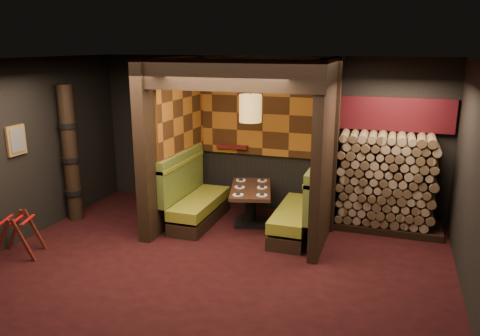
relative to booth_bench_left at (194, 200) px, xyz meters
name	(u,v)px	position (x,y,z in m)	size (l,w,h in m)	color
floor	(210,271)	(0.96, -1.65, -0.41)	(6.50, 5.50, 0.02)	black
ceiling	(207,60)	(0.96, -1.65, 2.46)	(6.50, 5.50, 0.02)	black
wall_back	(265,135)	(0.96, 1.11, 1.02)	(6.50, 0.02, 2.85)	black
wall_front	(73,261)	(0.96, -4.41, 1.02)	(6.50, 0.02, 2.85)	black
wall_left	(11,154)	(-2.30, -1.65, 1.02)	(0.02, 5.50, 2.85)	black
partition_left	(172,141)	(-0.39, 0.00, 1.02)	(0.20, 2.20, 2.85)	black
partition_right	(327,152)	(2.26, 0.05, 1.02)	(0.15, 2.10, 2.85)	black
header_beam	(225,75)	(0.94, -0.95, 2.23)	(2.85, 0.18, 0.44)	black
tapa_back_panel	(263,114)	(0.94, 1.06, 1.42)	(2.40, 0.06, 1.55)	#995317
tapa_side_panel	(182,116)	(-0.27, 0.17, 1.45)	(0.04, 1.85, 1.45)	#995317
lacquer_shelf	(233,147)	(0.36, 1.00, 0.78)	(0.60, 0.12, 0.07)	#501111
booth_bench_left	(194,200)	(0.00, 0.00, 0.00)	(0.68, 1.60, 1.14)	black
booth_bench_right	(301,212)	(1.89, 0.00, 0.00)	(0.68, 1.60, 1.14)	black
dining_table	(251,200)	(0.96, 0.23, 0.02)	(0.97, 1.37, 0.65)	black
place_settings	(251,187)	(0.96, 0.23, 0.26)	(0.78, 1.10, 0.03)	white
pendant_lamp	(250,108)	(0.96, 0.18, 1.63)	(0.37, 0.37, 1.05)	olive
framed_picture	(16,140)	(-2.25, -1.55, 1.22)	(0.05, 0.36, 0.46)	olive
luggage_rack	(19,233)	(-1.91, -2.08, -0.06)	(0.74, 0.62, 0.69)	#4A160E
totem_column	(70,155)	(-2.09, -0.55, 0.79)	(0.31, 0.31, 2.40)	black
firewood_stack	(391,183)	(3.25, 0.70, 0.42)	(1.73, 0.70, 1.64)	black
mosaic_header	(397,114)	(3.25, 1.03, 1.52)	(1.83, 0.10, 0.56)	maroon
bay_front_post	(335,149)	(2.35, 0.31, 1.02)	(0.08, 0.08, 2.85)	black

